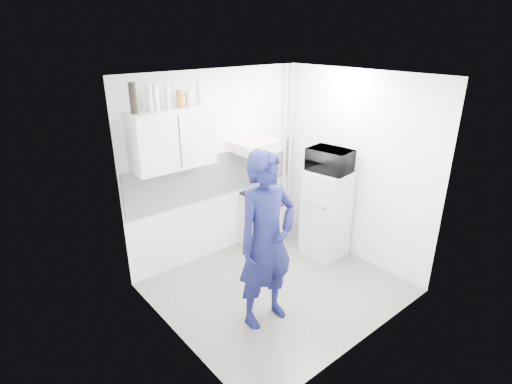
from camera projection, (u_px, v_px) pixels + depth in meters
floor at (278, 288)px, 5.07m from camera, size 2.80×2.80×0.00m
ceiling at (283, 76)px, 4.10m from camera, size 2.80×2.80×0.00m
wall_back at (218, 167)px, 5.47m from camera, size 2.80×0.00×2.80m
wall_left at (172, 229)px, 3.75m from camera, size 0.00×2.60×2.60m
wall_right at (356, 168)px, 5.42m from camera, size 0.00×2.60×2.60m
person at (267, 241)px, 4.19m from camera, size 0.74×0.51×1.97m
stove at (262, 220)px, 5.98m from camera, size 0.50×0.50×0.80m
fridge at (326, 214)px, 5.63m from camera, size 0.53×0.53×1.27m
stove_top at (262, 194)px, 5.83m from camera, size 0.48×0.48×0.03m
saucepan at (262, 193)px, 5.71m from camera, size 0.17×0.17×0.10m
microwave at (330, 160)px, 5.34m from camera, size 0.62×0.47×0.31m
bottle_a at (133, 98)px, 4.25m from camera, size 0.08×0.08×0.33m
bottle_b at (150, 99)px, 4.37m from camera, size 0.07×0.07×0.28m
bottle_c at (156, 98)px, 4.42m from camera, size 0.07×0.07×0.28m
bottle_d at (168, 97)px, 4.51m from camera, size 0.06×0.06×0.27m
canister_a at (180, 99)px, 4.61m from camera, size 0.08×0.08×0.20m
canister_b at (189, 99)px, 4.69m from camera, size 0.10×0.10×0.18m
bottle_e at (199, 94)px, 4.75m from camera, size 0.07×0.07×0.27m
upper_cabinet at (172, 139)px, 4.70m from camera, size 1.00×0.35×0.70m
range_hood at (255, 146)px, 5.46m from camera, size 0.60×0.50×0.14m
backsplash at (219, 174)px, 5.50m from camera, size 2.74×0.03×0.60m
pipe_a at (290, 151)px, 6.19m from camera, size 0.05×0.05×2.60m
pipe_b at (284, 153)px, 6.12m from camera, size 0.04×0.04×2.60m
ceiling_spot_fixture at (331, 72)px, 4.85m from camera, size 0.10×0.10×0.02m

